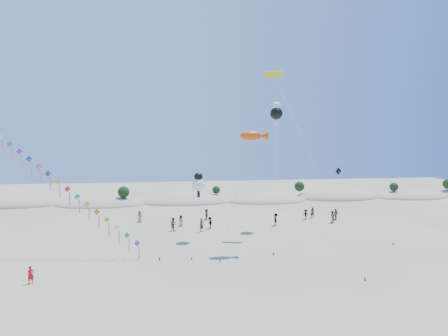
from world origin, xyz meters
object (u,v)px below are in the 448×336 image
at_px(fish_kite, 254,136).
at_px(flyer_foreground, 31,275).
at_px(kite_train, 20,153).
at_px(parafoil_kite, 275,77).

relative_size(fish_kite, flyer_foreground, 8.53).
bearing_deg(fish_kite, kite_train, 175.06).
relative_size(kite_train, flyer_foreground, 17.88).
distance_m(kite_train, parafoil_kite, 31.60).
distance_m(parafoil_kite, flyer_foreground, 35.48).
xyz_separation_m(fish_kite, flyer_foreground, (-21.54, -7.14, -12.18)).
xyz_separation_m(fish_kite, parafoil_kite, (4.34, 6.89, 7.63)).
bearing_deg(kite_train, flyer_foreground, -67.35).
height_order(parafoil_kite, flyer_foreground, parafoil_kite).
bearing_deg(fish_kite, parafoil_kite, 57.81).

